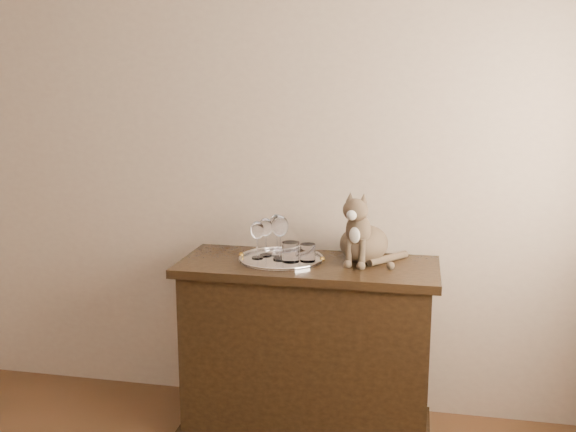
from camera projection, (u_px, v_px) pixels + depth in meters
name	position (u px, v px, depth m)	size (l,w,h in m)	color
wall_back	(204.00, 147.00, 3.29)	(4.00, 0.10, 2.70)	tan
sideboard	(307.00, 349.00, 3.06)	(1.20, 0.50, 0.85)	black
tray	(281.00, 260.00, 3.01)	(0.40, 0.40, 0.01)	silver
wine_glass_a	(266.00, 237.00, 3.06)	(0.07, 0.07, 0.18)	silver
wine_glass_b	(277.00, 235.00, 3.07)	(0.07, 0.07, 0.20)	white
wine_glass_c	(257.00, 240.00, 3.01)	(0.07, 0.07, 0.18)	white
wine_glass_d	(280.00, 238.00, 2.98)	(0.08, 0.08, 0.21)	silver
tumbler_a	(291.00, 252.00, 2.96)	(0.08, 0.08, 0.09)	white
tumbler_c	(308.00, 253.00, 2.96)	(0.07, 0.07, 0.08)	white
cat	(364.00, 225.00, 2.97)	(0.34, 0.32, 0.34)	brown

